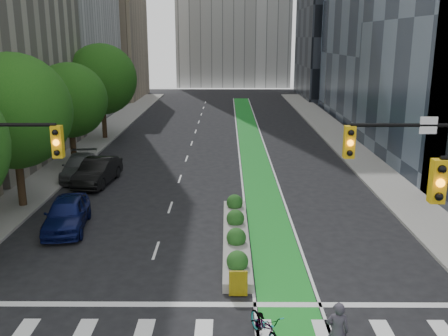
{
  "coord_description": "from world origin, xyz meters",
  "views": [
    {
      "loc": [
        0.76,
        -15.22,
        9.51
      ],
      "look_at": [
        0.62,
        9.57,
        3.0
      ],
      "focal_mm": 40.0,
      "sensor_mm": 36.0,
      "label": 1
    }
  ],
  "objects_px": {
    "cyclist": "(337,332)",
    "parked_car_left_mid": "(98,171)",
    "parked_car_left_near": "(67,214)",
    "median_planter": "(236,234)",
    "parked_car_left_far": "(80,167)",
    "bicycle": "(265,326)"
  },
  "relations": [
    {
      "from": "parked_car_left_mid",
      "to": "parked_car_left_far",
      "type": "xyz_separation_m",
      "value": [
        -1.64,
        1.55,
        -0.08
      ]
    },
    {
      "from": "parked_car_left_mid",
      "to": "median_planter",
      "type": "bearing_deg",
      "value": -40.9
    },
    {
      "from": "median_planter",
      "to": "cyclist",
      "type": "xyz_separation_m",
      "value": [
        2.88,
        -9.04,
        0.59
      ]
    },
    {
      "from": "median_planter",
      "to": "bicycle",
      "type": "bearing_deg",
      "value": -84.35
    },
    {
      "from": "parked_car_left_far",
      "to": "bicycle",
      "type": "bearing_deg",
      "value": -67.24
    },
    {
      "from": "median_planter",
      "to": "cyclist",
      "type": "height_order",
      "value": "cyclist"
    },
    {
      "from": "cyclist",
      "to": "bicycle",
      "type": "bearing_deg",
      "value": -17.12
    },
    {
      "from": "cyclist",
      "to": "parked_car_left_near",
      "type": "bearing_deg",
      "value": -35.56
    },
    {
      "from": "cyclist",
      "to": "parked_car_left_mid",
      "type": "height_order",
      "value": "cyclist"
    },
    {
      "from": "median_planter",
      "to": "cyclist",
      "type": "relative_size",
      "value": 5.31
    },
    {
      "from": "bicycle",
      "to": "parked_car_left_far",
      "type": "xyz_separation_m",
      "value": [
        -11.5,
        19.39,
        0.23
      ]
    },
    {
      "from": "median_planter",
      "to": "parked_car_left_near",
      "type": "distance_m",
      "value": 8.74
    },
    {
      "from": "median_planter",
      "to": "parked_car_left_near",
      "type": "height_order",
      "value": "parked_car_left_near"
    },
    {
      "from": "cyclist",
      "to": "parked_car_left_far",
      "type": "xyz_separation_m",
      "value": [
        -13.58,
        20.33,
        -0.19
      ]
    },
    {
      "from": "cyclist",
      "to": "parked_car_left_far",
      "type": "height_order",
      "value": "cyclist"
    },
    {
      "from": "bicycle",
      "to": "parked_car_left_mid",
      "type": "xyz_separation_m",
      "value": [
        -9.86,
        17.84,
        0.31
      ]
    },
    {
      "from": "parked_car_left_near",
      "to": "parked_car_left_mid",
      "type": "distance_m",
      "value": 8.15
    },
    {
      "from": "median_planter",
      "to": "cyclist",
      "type": "bearing_deg",
      "value": -72.32
    },
    {
      "from": "bicycle",
      "to": "parked_car_left_near",
      "type": "height_order",
      "value": "parked_car_left_near"
    },
    {
      "from": "parked_car_left_near",
      "to": "median_planter",
      "type": "bearing_deg",
      "value": -18.13
    },
    {
      "from": "parked_car_left_mid",
      "to": "parked_car_left_far",
      "type": "relative_size",
      "value": 0.97
    },
    {
      "from": "parked_car_left_near",
      "to": "parked_car_left_mid",
      "type": "height_order",
      "value": "parked_car_left_mid"
    }
  ]
}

